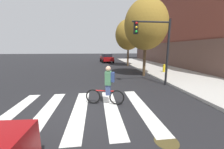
{
  "coord_description": "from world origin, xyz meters",
  "views": [
    {
      "loc": [
        0.69,
        -5.11,
        2.41
      ],
      "look_at": [
        1.55,
        2.07,
        1.01
      ],
      "focal_mm": 21.71,
      "sensor_mm": 36.0,
      "label": 1
    }
  ],
  "objects_px": {
    "traffic_light_near": "(156,41)",
    "cyclist": "(108,86)",
    "street_tree_near": "(146,25)",
    "street_tree_mid": "(128,35)",
    "fire_hydrant": "(164,68)",
    "manhole_cover": "(166,141)",
    "sedan_mid": "(107,58)"
  },
  "relations": [
    {
      "from": "cyclist",
      "to": "street_tree_mid",
      "type": "height_order",
      "value": "street_tree_mid"
    },
    {
      "from": "manhole_cover",
      "to": "fire_hydrant",
      "type": "height_order",
      "value": "fire_hydrant"
    },
    {
      "from": "street_tree_mid",
      "to": "fire_hydrant",
      "type": "bearing_deg",
      "value": -70.3
    },
    {
      "from": "cyclist",
      "to": "traffic_light_near",
      "type": "xyz_separation_m",
      "value": [
        3.3,
        2.75,
        2.02
      ]
    },
    {
      "from": "traffic_light_near",
      "to": "manhole_cover",
      "type": "bearing_deg",
      "value": -110.29
    },
    {
      "from": "sedan_mid",
      "to": "street_tree_mid",
      "type": "xyz_separation_m",
      "value": [
        2.5,
        -5.62,
        3.43
      ]
    },
    {
      "from": "sedan_mid",
      "to": "fire_hydrant",
      "type": "xyz_separation_m",
      "value": [
        4.66,
        -11.67,
        -0.24
      ]
    },
    {
      "from": "manhole_cover",
      "to": "sedan_mid",
      "type": "xyz_separation_m",
      "value": [
        0.11,
        21.04,
        0.77
      ]
    },
    {
      "from": "street_tree_mid",
      "to": "street_tree_near",
      "type": "bearing_deg",
      "value": -91.44
    },
    {
      "from": "manhole_cover",
      "to": "fire_hydrant",
      "type": "bearing_deg",
      "value": 62.99
    },
    {
      "from": "traffic_light_near",
      "to": "street_tree_mid",
      "type": "relative_size",
      "value": 0.67
    },
    {
      "from": "fire_hydrant",
      "to": "street_tree_mid",
      "type": "distance_m",
      "value": 7.4
    },
    {
      "from": "manhole_cover",
      "to": "sedan_mid",
      "type": "relative_size",
      "value": 0.14
    },
    {
      "from": "manhole_cover",
      "to": "street_tree_mid",
      "type": "relative_size",
      "value": 0.1
    },
    {
      "from": "cyclist",
      "to": "street_tree_near",
      "type": "height_order",
      "value": "street_tree_near"
    },
    {
      "from": "traffic_light_near",
      "to": "street_tree_mid",
      "type": "distance_m",
      "value": 10.17
    },
    {
      "from": "street_tree_near",
      "to": "street_tree_mid",
      "type": "height_order",
      "value": "street_tree_near"
    },
    {
      "from": "sedan_mid",
      "to": "cyclist",
      "type": "xyz_separation_m",
      "value": [
        -1.44,
        -18.43,
        0.07
      ]
    },
    {
      "from": "traffic_light_near",
      "to": "street_tree_mid",
      "type": "xyz_separation_m",
      "value": [
        0.63,
        10.07,
        1.34
      ]
    },
    {
      "from": "traffic_light_near",
      "to": "street_tree_near",
      "type": "height_order",
      "value": "street_tree_near"
    },
    {
      "from": "traffic_light_near",
      "to": "cyclist",
      "type": "bearing_deg",
      "value": -140.21
    },
    {
      "from": "manhole_cover",
      "to": "traffic_light_near",
      "type": "relative_size",
      "value": 0.15
    },
    {
      "from": "sedan_mid",
      "to": "traffic_light_near",
      "type": "relative_size",
      "value": 1.06
    },
    {
      "from": "fire_hydrant",
      "to": "traffic_light_near",
      "type": "bearing_deg",
      "value": -124.85
    },
    {
      "from": "traffic_light_near",
      "to": "fire_hydrant",
      "type": "xyz_separation_m",
      "value": [
        2.8,
        4.02,
        -2.33
      ]
    },
    {
      "from": "fire_hydrant",
      "to": "street_tree_near",
      "type": "distance_m",
      "value": 4.56
    },
    {
      "from": "manhole_cover",
      "to": "street_tree_mid",
      "type": "distance_m",
      "value": 16.19
    },
    {
      "from": "cyclist",
      "to": "traffic_light_near",
      "type": "relative_size",
      "value": 0.4
    },
    {
      "from": "cyclist",
      "to": "fire_hydrant",
      "type": "bearing_deg",
      "value": 47.97
    },
    {
      "from": "traffic_light_near",
      "to": "fire_hydrant",
      "type": "relative_size",
      "value": 5.38
    },
    {
      "from": "sedan_mid",
      "to": "street_tree_mid",
      "type": "distance_m",
      "value": 7.04
    },
    {
      "from": "traffic_light_near",
      "to": "fire_hydrant",
      "type": "height_order",
      "value": "traffic_light_near"
    }
  ]
}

